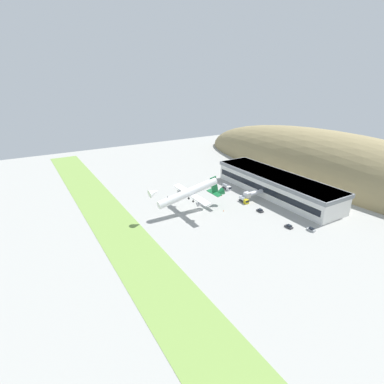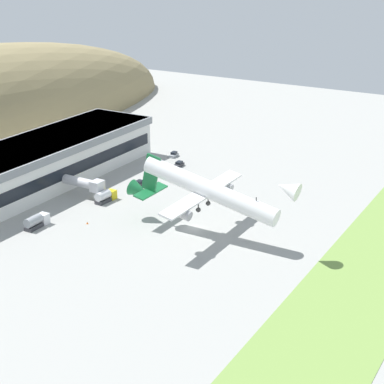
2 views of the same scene
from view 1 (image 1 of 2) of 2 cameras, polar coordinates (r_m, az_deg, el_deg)
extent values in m
plane|color=#9E9E99|center=(160.53, 0.96, -3.64)|extent=(346.68, 346.68, 0.00)
cube|color=#759947|center=(145.02, -13.75, -7.18)|extent=(312.01, 21.57, 0.08)
ellipsoid|color=#8E7F56|center=(233.17, 25.33, 2.34)|extent=(278.93, 64.61, 64.76)
cube|color=white|center=(187.65, 15.65, 1.34)|extent=(83.67, 21.36, 12.27)
cube|color=gray|center=(186.05, 15.80, 2.80)|extent=(84.87, 22.56, 2.21)
cube|color=black|center=(180.57, 13.25, 0.58)|extent=(80.32, 0.16, 3.43)
cylinder|color=silver|center=(177.62, 11.84, -0.18)|extent=(2.60, 11.28, 2.60)
cube|color=silver|center=(174.06, 10.46, -0.53)|extent=(3.38, 2.86, 2.86)
cylinder|color=slate|center=(175.11, 10.54, -1.10)|extent=(0.36, 0.36, 4.00)
cylinder|color=white|center=(154.45, -0.75, -0.12)|extent=(4.22, 34.57, 11.13)
cone|color=white|center=(145.07, -7.31, -0.07)|extent=(4.14, 5.39, 5.00)
cone|color=#196B38|center=(165.88, 5.11, -0.16)|extent=(4.14, 6.22, 5.17)
cube|color=#196B38|center=(162.19, 4.22, 1.37)|extent=(0.50, 5.61, 9.85)
cube|color=#196B38|center=(163.96, 4.24, -0.15)|extent=(10.98, 2.97, 0.95)
cube|color=white|center=(155.64, -0.21, -0.38)|extent=(33.11, 3.62, 1.17)
cylinder|color=#9E9EA3|center=(163.98, -2.13, 0.23)|extent=(2.30, 3.99, 2.98)
cylinder|color=#9E9EA3|center=(148.12, 1.57, -2.16)|extent=(2.30, 3.99, 2.98)
cylinder|color=#2D2D2D|center=(158.35, -0.64, -0.87)|extent=(0.28, 0.28, 2.20)
cylinder|color=#2D2D2D|center=(158.77, -0.63, -1.24)|extent=(0.45, 1.10, 1.10)
cylinder|color=#2D2D2D|center=(154.65, 0.23, -1.43)|extent=(0.28, 0.28, 2.20)
cylinder|color=#2D2D2D|center=(155.08, 0.23, -1.80)|extent=(0.45, 1.10, 1.10)
cylinder|color=#2D2D2D|center=(149.51, -4.67, -1.12)|extent=(0.22, 0.22, 1.98)
cylinder|color=#2D2D2D|center=(149.89, -4.66, -1.47)|extent=(0.30, 0.83, 0.82)
cube|color=#333338|center=(150.66, 17.94, -6.35)|extent=(4.08, 2.10, 0.84)
cube|color=black|center=(150.21, 18.03, -6.12)|extent=(2.27, 1.72, 0.69)
cube|color=#999EA3|center=(151.27, 21.69, -6.74)|extent=(4.06, 2.11, 0.89)
cube|color=black|center=(150.83, 21.80, -6.50)|extent=(2.28, 1.67, 0.72)
cube|color=#333338|center=(163.68, 12.82, -3.53)|extent=(3.97, 1.96, 0.84)
cube|color=black|center=(163.24, 12.89, -3.31)|extent=(2.19, 1.64, 0.69)
cube|color=gold|center=(171.74, 10.28, -1.82)|extent=(2.27, 2.57, 2.45)
cube|color=black|center=(170.78, 10.51, -1.81)|extent=(0.20, 2.08, 1.08)
cube|color=#38383D|center=(174.45, 9.61, -1.68)|extent=(4.64, 2.46, 0.90)
cylinder|color=silver|center=(173.83, 9.64, -1.19)|extent=(4.42, 2.57, 2.33)
cube|color=silver|center=(189.76, 7.02, 0.67)|extent=(2.26, 2.48, 2.63)
cube|color=black|center=(188.77, 7.24, 0.70)|extent=(0.12, 2.07, 1.16)
cube|color=#38383D|center=(192.59, 6.37, 0.74)|extent=(4.75, 2.28, 0.90)
cylinder|color=#999EA3|center=(192.03, 6.39, 1.19)|extent=(4.52, 2.40, 2.32)
cube|color=orange|center=(181.01, 5.66, -0.75)|extent=(0.52, 0.52, 0.03)
cone|color=orange|center=(180.90, 5.66, -0.67)|extent=(0.40, 0.40, 0.55)
cube|color=orange|center=(161.08, 6.01, -3.66)|extent=(0.52, 0.52, 0.03)
cone|color=orange|center=(160.96, 6.02, -3.57)|extent=(0.40, 0.40, 0.55)
camera|label=2|loc=(245.70, -31.11, 17.54)|focal=60.00mm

